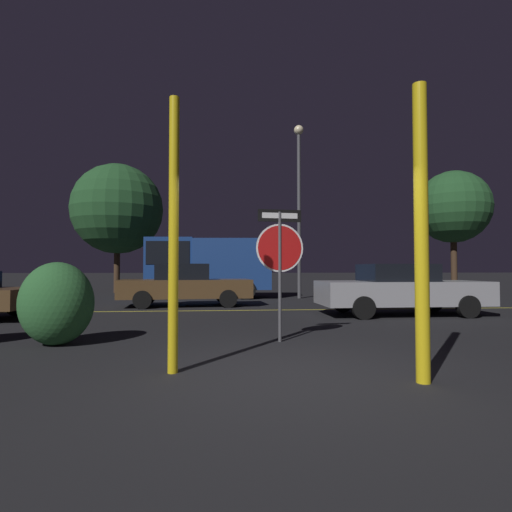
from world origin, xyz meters
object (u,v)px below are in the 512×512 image
passing_car_2 (185,285)px  street_lamp (299,190)px  hedge_bush_1 (57,303)px  tree_1 (453,207)px  stop_sign (280,249)px  yellow_pole_left (174,233)px  yellow_pole_right (421,232)px  tree_0 (118,209)px  passing_car_3 (400,289)px  delivery_truck (206,263)px

passing_car_2 → street_lamp: street_lamp is taller
hedge_bush_1 → tree_1: size_ratio=0.22×
stop_sign → tree_1: bearing=43.5°
yellow_pole_left → hedge_bush_1: bearing=137.2°
yellow_pole_right → tree_0: bearing=113.7°
passing_car_3 → tree_0: (-10.71, 11.56, 3.87)m
passing_car_2 → tree_0: 10.10m
stop_sign → tree_0: tree_0 is taller
passing_car_3 → tree_0: tree_0 is taller
tree_0 → yellow_pole_right: bearing=-66.3°
yellow_pole_left → yellow_pole_right: (2.90, -0.70, -0.02)m
yellow_pole_left → delivery_truck: bearing=90.2°
yellow_pole_left → passing_car_2: size_ratio=0.74×
stop_sign → delivery_truck: size_ratio=0.42×
yellow_pole_left → tree_0: (-5.02, 17.35, 2.84)m
stop_sign → hedge_bush_1: stop_sign is taller
stop_sign → passing_car_2: size_ratio=0.50×
stop_sign → tree_0: 17.00m
yellow_pole_left → passing_car_3: (5.69, 5.79, -1.02)m
yellow_pole_left → passing_car_2: 9.20m
passing_car_3 → street_lamp: size_ratio=0.61×
passing_car_3 → tree_0: size_ratio=0.67×
passing_car_3 → tree_1: size_ratio=0.72×
yellow_pole_left → hedge_bush_1: 3.17m
yellow_pole_right → delivery_truck: 14.23m
passing_car_3 → tree_1: (7.42, 9.41, 3.90)m
yellow_pole_right → passing_car_3: bearing=66.8°
stop_sign → street_lamp: 11.12m
yellow_pole_right → delivery_truck: (-2.94, 13.92, -0.17)m
tree_0 → tree_1: bearing=-6.8°
hedge_bush_1 → tree_0: size_ratio=0.20×
delivery_truck → tree_0: (-4.98, 4.13, 3.03)m
yellow_pole_left → hedge_bush_1: size_ratio=2.47×
stop_sign → yellow_pole_right: yellow_pole_right is taller
yellow_pole_left → tree_0: size_ratio=0.50×
street_lamp → tree_1: size_ratio=1.18×
tree_1 → street_lamp: bearing=-162.5°
passing_car_2 → delivery_truck: (0.58, 4.10, 0.83)m
stop_sign → street_lamp: bearing=71.1°
stop_sign → passing_car_2: stop_sign is taller
tree_0 → passing_car_2: bearing=-61.9°
passing_car_3 → delivery_truck: bearing=-142.6°
hedge_bush_1 → passing_car_2: bearing=77.5°
stop_sign → tree_0: size_ratio=0.34×
street_lamp → yellow_pole_left: bearing=-108.4°
passing_car_2 → tree_0: bearing=-156.7°
stop_sign → hedge_bush_1: (-3.86, 0.04, -0.95)m
tree_0 → tree_1: 18.26m
stop_sign → hedge_bush_1: 3.97m
hedge_bush_1 → street_lamp: street_lamp is taller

